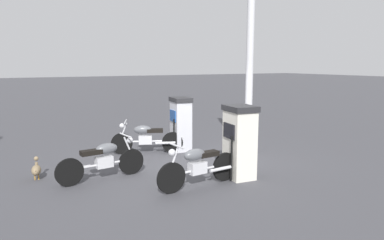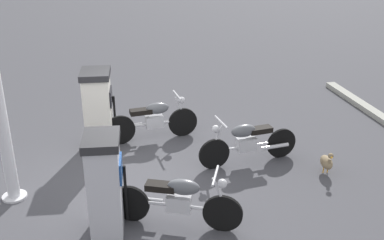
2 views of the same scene
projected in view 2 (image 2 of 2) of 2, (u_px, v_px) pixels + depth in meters
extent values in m
plane|color=#424247|center=(131.00, 179.00, 8.26)|extent=(120.00, 120.00, 0.00)
cube|color=silver|center=(105.00, 189.00, 6.63)|extent=(0.51, 0.66, 1.41)
cube|color=#1E478C|center=(121.00, 169.00, 6.53)|extent=(0.08, 0.43, 0.32)
cube|color=#262628|center=(101.00, 140.00, 6.33)|extent=(0.57, 0.72, 0.12)
cylinder|color=black|center=(126.00, 193.00, 6.91)|extent=(0.05, 0.05, 0.92)
cube|color=silver|center=(98.00, 113.00, 9.15)|extent=(0.57, 0.70, 1.48)
cube|color=black|center=(111.00, 97.00, 9.04)|extent=(0.08, 0.46, 0.32)
cube|color=#262628|center=(95.00, 74.00, 8.83)|extent=(0.63, 0.77, 0.12)
cylinder|color=black|center=(115.00, 119.00, 9.44)|extent=(0.05, 0.05, 0.96)
cylinder|color=black|center=(223.00, 213.00, 6.78)|extent=(0.57, 0.28, 0.59)
cylinder|color=black|center=(130.00, 203.00, 7.01)|extent=(0.57, 0.28, 0.59)
cube|color=silver|center=(179.00, 203.00, 6.85)|extent=(0.41, 0.32, 0.24)
cylinder|color=silver|center=(176.00, 205.00, 6.88)|extent=(0.99, 0.45, 0.05)
ellipsoid|color=#595B60|center=(183.00, 187.00, 6.72)|extent=(0.53, 0.39, 0.24)
cube|color=black|center=(161.00, 187.00, 6.79)|extent=(0.48, 0.36, 0.10)
cylinder|color=silver|center=(220.00, 195.00, 6.67)|extent=(0.26, 0.14, 0.57)
cylinder|color=silver|center=(215.00, 175.00, 6.55)|extent=(0.25, 0.53, 0.04)
sphere|color=silver|center=(222.00, 184.00, 6.58)|extent=(0.18, 0.18, 0.14)
cylinder|color=silver|center=(145.00, 199.00, 7.08)|extent=(0.53, 0.28, 0.07)
cylinder|color=black|center=(183.00, 122.00, 9.79)|extent=(0.62, 0.11, 0.62)
cylinder|color=black|center=(120.00, 130.00, 9.43)|extent=(0.62, 0.11, 0.62)
cube|color=silver|center=(154.00, 121.00, 9.58)|extent=(0.38, 0.23, 0.24)
cylinder|color=silver|center=(152.00, 124.00, 9.59)|extent=(0.99, 0.14, 0.05)
ellipsoid|color=#595B60|center=(157.00, 108.00, 9.49)|extent=(0.50, 0.26, 0.24)
cube|color=black|center=(141.00, 112.00, 9.41)|extent=(0.46, 0.24, 0.10)
cylinder|color=silver|center=(181.00, 109.00, 9.66)|extent=(0.26, 0.06, 0.57)
cylinder|color=silver|center=(177.00, 95.00, 9.52)|extent=(0.09, 0.56, 0.04)
sphere|color=silver|center=(182.00, 100.00, 9.59)|extent=(0.15, 0.15, 0.14)
cylinder|color=silver|center=(129.00, 126.00, 9.58)|extent=(0.55, 0.12, 0.07)
cylinder|color=black|center=(214.00, 154.00, 8.50)|extent=(0.59, 0.12, 0.59)
cylinder|color=black|center=(281.00, 143.00, 8.91)|extent=(0.59, 0.12, 0.59)
cube|color=silver|center=(246.00, 144.00, 8.65)|extent=(0.38, 0.24, 0.24)
cylinder|color=silver|center=(249.00, 146.00, 8.68)|extent=(1.03, 0.17, 0.05)
ellipsoid|color=#595B60|center=(244.00, 131.00, 8.52)|extent=(0.50, 0.27, 0.24)
cube|color=black|center=(260.00, 130.00, 8.63)|extent=(0.46, 0.25, 0.10)
cylinder|color=silver|center=(217.00, 139.00, 8.39)|extent=(0.26, 0.07, 0.57)
cylinder|color=silver|center=(221.00, 122.00, 8.29)|extent=(0.10, 0.56, 0.04)
sphere|color=silver|center=(216.00, 129.00, 8.31)|extent=(0.16, 0.16, 0.14)
cylinder|color=silver|center=(275.00, 146.00, 8.74)|extent=(0.55, 0.13, 0.07)
ellipsoid|color=#847051|center=(326.00, 162.00, 8.37)|extent=(0.25, 0.42, 0.22)
cylinder|color=#847051|center=(329.00, 163.00, 8.22)|extent=(0.07, 0.07, 0.15)
sphere|color=#847051|center=(331.00, 156.00, 8.13)|extent=(0.11, 0.11, 0.10)
cone|color=orange|center=(332.00, 158.00, 8.08)|extent=(0.05, 0.07, 0.04)
cone|color=#847051|center=(324.00, 156.00, 8.52)|extent=(0.09, 0.09, 0.08)
cylinder|color=orange|center=(327.00, 170.00, 8.44)|extent=(0.02, 0.02, 0.11)
cylinder|color=orange|center=(323.00, 170.00, 8.43)|extent=(0.02, 0.02, 0.11)
cylinder|color=silver|center=(15.00, 196.00, 7.70)|extent=(0.40, 0.40, 0.04)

